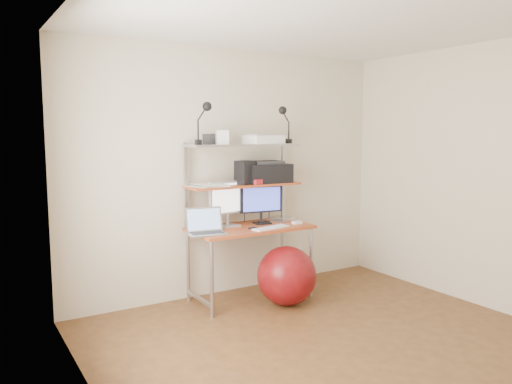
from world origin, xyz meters
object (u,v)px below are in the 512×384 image
laptop (205,228)px  printer (266,172)px  monitor_silver (227,201)px  monitor_black (261,201)px  exercise_ball (287,276)px

laptop → printer: bearing=25.9°
monitor_silver → printer: size_ratio=0.98×
laptop → monitor_black: bearing=23.3°
monitor_black → laptop: bearing=-158.5°
monitor_black → printer: bearing=40.6°
monitor_black → laptop: monitor_black is taller
monitor_silver → laptop: bearing=-160.4°
monitor_black → printer: printer is taller
printer → monitor_silver: bearing=-172.7°
monitor_silver → printer: printer is taller
exercise_ball → monitor_silver: bearing=131.9°
monitor_black → monitor_silver: bearing=-178.0°
monitor_black → exercise_ball: (0.04, -0.41, -0.68)m
monitor_silver → laptop: monitor_silver is taller
exercise_ball → monitor_black: bearing=95.2°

